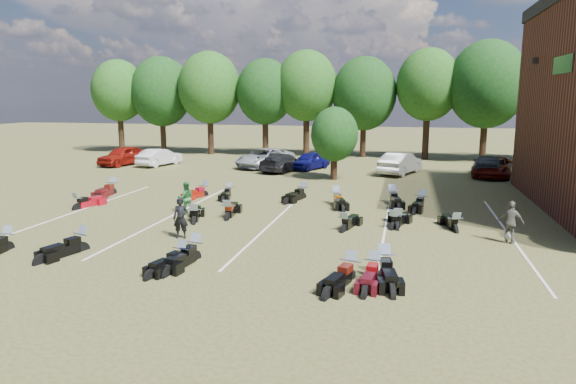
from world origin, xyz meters
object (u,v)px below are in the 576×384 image
(person_green, at_px, (186,198))
(motorcycle_0, at_px, (8,250))
(person_grey, at_px, (511,222))
(motorcycle_7, at_px, (78,209))
(motorcycle_14, at_px, (113,194))
(car_0, at_px, (123,156))
(car_4, at_px, (310,161))
(motorcycle_3, at_px, (195,260))
(person_black, at_px, (181,218))

(person_green, xyz_separation_m, motorcycle_0, (-3.96, -7.06, -0.78))
(person_grey, height_order, motorcycle_0, person_grey)
(motorcycle_7, bearing_deg, motorcycle_14, -65.97)
(car_0, xyz_separation_m, motorcycle_14, (6.22, -11.75, -0.79))
(car_4, xyz_separation_m, person_grey, (11.31, -18.50, 0.14))
(car_0, height_order, motorcycle_3, car_0)
(person_green, relative_size, motorcycle_7, 0.72)
(motorcycle_3, relative_size, motorcycle_7, 1.08)
(car_4, relative_size, motorcycle_7, 1.87)
(car_4, height_order, motorcycle_0, car_4)
(person_green, bearing_deg, motorcycle_14, -61.95)
(car_4, relative_size, person_black, 2.45)
(person_black, bearing_deg, motorcycle_0, -164.76)
(car_0, bearing_deg, motorcycle_3, -41.60)
(car_4, xyz_separation_m, person_black, (-1.34, -20.68, 0.14))
(car_0, height_order, person_grey, person_grey)
(person_black, relative_size, motorcycle_7, 0.76)
(motorcycle_0, relative_size, motorcycle_3, 0.96)
(motorcycle_0, bearing_deg, car_0, 106.49)
(car_0, height_order, motorcycle_14, car_0)
(person_green, bearing_deg, motorcycle_0, 29.84)
(person_black, height_order, motorcycle_7, person_black)
(motorcycle_7, height_order, motorcycle_14, motorcycle_14)
(person_black, height_order, motorcycle_3, person_black)
(motorcycle_3, xyz_separation_m, motorcycle_14, (-9.56, 10.42, 0.00))
(car_0, xyz_separation_m, motorcycle_7, (6.79, -15.88, -0.79))
(car_4, xyz_separation_m, motorcycle_3, (0.28, -23.17, -0.69))
(motorcycle_7, bearing_deg, person_grey, -168.47)
(car_0, xyz_separation_m, person_green, (12.53, -15.56, -0.00))
(person_grey, bearing_deg, motorcycle_14, 8.99)
(person_green, bearing_deg, person_black, 80.63)
(car_4, xyz_separation_m, motorcycle_7, (-8.71, -16.88, -0.69))
(person_black, relative_size, motorcycle_0, 0.73)
(person_grey, bearing_deg, car_0, -8.55)
(person_black, bearing_deg, motorcycle_7, 140.23)
(person_green, bearing_deg, car_0, -82.02)
(motorcycle_14, bearing_deg, motorcycle_0, -82.19)
(car_0, bearing_deg, motorcycle_7, -53.89)
(person_green, relative_size, motorcycle_3, 0.67)
(person_grey, height_order, motorcycle_7, person_grey)
(person_grey, relative_size, motorcycle_14, 0.68)
(car_4, distance_m, motorcycle_0, 24.62)
(car_0, height_order, car_4, car_0)
(motorcycle_3, relative_size, motorcycle_14, 0.95)
(car_4, height_order, motorcycle_7, car_4)
(person_grey, xyz_separation_m, motorcycle_7, (-20.02, 1.62, -0.83))
(person_black, distance_m, motorcycle_0, 6.37)
(motorcycle_7, relative_size, motorcycle_14, 0.88)
(car_4, relative_size, motorcycle_14, 1.64)
(car_0, relative_size, motorcycle_7, 2.14)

